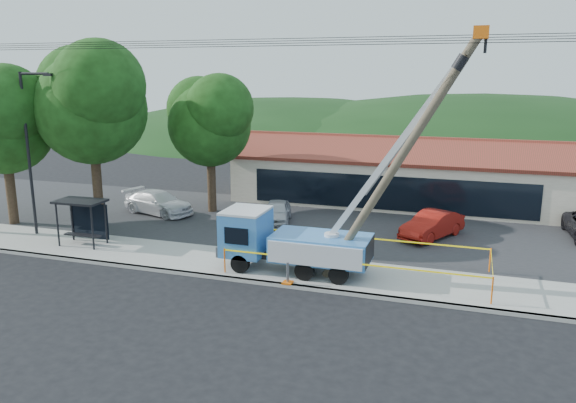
% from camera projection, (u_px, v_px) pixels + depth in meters
% --- Properties ---
extents(ground, '(120.00, 120.00, 0.00)m').
position_uv_depth(ground, '(229.00, 301.00, 22.59)').
color(ground, black).
rests_on(ground, ground).
extents(curb, '(60.00, 0.25, 0.15)m').
position_uv_depth(curb, '(249.00, 281.00, 24.51)').
color(curb, '#9F9E95').
rests_on(curb, ground).
extents(sidewalk, '(60.00, 4.00, 0.15)m').
position_uv_depth(sidewalk, '(264.00, 267.00, 26.27)').
color(sidewalk, '#9F9E95').
rests_on(sidewalk, ground).
extents(parking_lot, '(60.00, 12.00, 0.10)m').
position_uv_depth(parking_lot, '(311.00, 224.00, 33.68)').
color(parking_lot, '#28282B').
rests_on(parking_lot, ground).
extents(strip_mall, '(22.50, 8.53, 4.67)m').
position_uv_depth(strip_mall, '(397.00, 175.00, 39.43)').
color(strip_mall, beige).
rests_on(strip_mall, ground).
extents(streetlight, '(2.13, 0.22, 9.00)m').
position_uv_depth(streetlight, '(30.00, 142.00, 30.21)').
color(streetlight, black).
rests_on(streetlight, ground).
extents(tree_west_near, '(7.56, 6.72, 10.80)m').
position_uv_depth(tree_west_near, '(91.00, 98.00, 31.95)').
color(tree_west_near, '#332316').
rests_on(tree_west_near, ground).
extents(tree_west_far, '(6.84, 6.08, 9.48)m').
position_uv_depth(tree_west_far, '(2.00, 115.00, 32.30)').
color(tree_west_far, '#332316').
rests_on(tree_west_far, ground).
extents(tree_lot, '(6.30, 5.60, 8.94)m').
position_uv_depth(tree_lot, '(210.00, 117.00, 35.35)').
color(tree_lot, '#332316').
rests_on(tree_lot, ground).
extents(hill_west, '(78.40, 56.00, 28.00)m').
position_uv_depth(hill_west, '(292.00, 138.00, 78.05)').
color(hill_west, black).
rests_on(hill_west, ground).
extents(hill_center, '(89.60, 64.00, 32.00)m').
position_uv_depth(hill_center, '(481.00, 145.00, 70.44)').
color(hill_center, black).
rests_on(hill_center, ground).
extents(utility_truck, '(11.02, 3.64, 10.52)m').
position_uv_depth(utility_truck, '(293.00, 238.00, 25.26)').
color(utility_truck, black).
rests_on(utility_truck, ground).
extents(leaning_pole, '(6.12, 2.01, 10.45)m').
position_uv_depth(leaning_pole, '(404.00, 153.00, 22.66)').
color(leaning_pole, brown).
rests_on(leaning_pole, ground).
extents(bus_shelter, '(2.51, 1.58, 2.39)m').
position_uv_depth(bus_shelter, '(83.00, 212.00, 29.19)').
color(bus_shelter, black).
rests_on(bus_shelter, ground).
extents(caution_tape, '(11.41, 3.85, 1.11)m').
position_uv_depth(caution_tape, '(358.00, 255.00, 25.17)').
color(caution_tape, orange).
rests_on(caution_tape, ground).
extents(car_silver, '(2.51, 4.22, 1.35)m').
position_uv_depth(car_silver, '(277.00, 224.00, 33.89)').
color(car_silver, '#B7BABF').
rests_on(car_silver, ground).
extents(car_red, '(3.40, 4.59, 1.44)m').
position_uv_depth(car_red, '(431.00, 239.00, 30.87)').
color(car_red, maroon).
rests_on(car_red, ground).
extents(car_white, '(5.35, 3.31, 1.45)m').
position_uv_depth(car_white, '(159.00, 215.00, 36.10)').
color(car_white, silver).
rests_on(car_white, ground).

